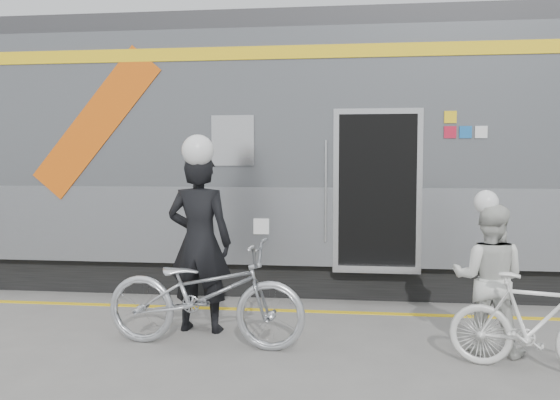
% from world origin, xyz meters
% --- Properties ---
extents(ground, '(90.00, 90.00, 0.00)m').
position_xyz_m(ground, '(0.00, 0.00, 0.00)').
color(ground, slate).
rests_on(ground, ground).
extents(train, '(24.00, 3.17, 4.10)m').
position_xyz_m(train, '(-1.23, 4.19, 2.05)').
color(train, black).
rests_on(train, ground).
extents(safety_strip, '(24.00, 0.12, 0.01)m').
position_xyz_m(safety_strip, '(0.00, 2.15, 0.00)').
color(safety_strip, yellow).
rests_on(safety_strip, ground).
extents(man, '(0.79, 0.55, 2.07)m').
position_xyz_m(man, '(-1.11, 1.15, 1.03)').
color(man, black).
rests_on(man, ground).
extents(bicycle_left, '(2.22, 0.91, 1.14)m').
position_xyz_m(bicycle_left, '(-0.91, 0.60, 0.57)').
color(bicycle_left, '#B4B7BC').
rests_on(bicycle_left, ground).
extents(woman, '(0.88, 0.77, 1.54)m').
position_xyz_m(woman, '(2.03, 0.76, 0.77)').
color(woman, silver).
rests_on(woman, ground).
extents(bicycle_right, '(1.61, 0.86, 0.93)m').
position_xyz_m(bicycle_right, '(2.33, 0.21, 0.47)').
color(bicycle_right, silver).
rests_on(bicycle_right, ground).
extents(helmet_man, '(0.36, 0.36, 0.36)m').
position_xyz_m(helmet_man, '(-1.11, 1.15, 2.25)').
color(helmet_man, white).
rests_on(helmet_man, man).
extents(helmet_woman, '(0.25, 0.25, 0.25)m').
position_xyz_m(helmet_woman, '(2.03, 0.76, 1.66)').
color(helmet_woman, white).
rests_on(helmet_woman, woman).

